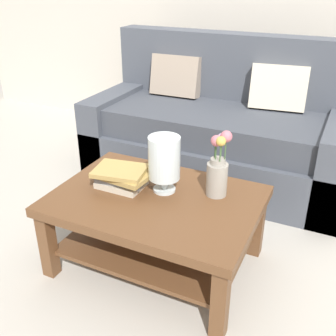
# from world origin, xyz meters

# --- Properties ---
(ground_plane) EXTENTS (10.00, 10.00, 0.00)m
(ground_plane) POSITION_xyz_m (0.00, 0.00, 0.00)
(ground_plane) COLOR #B7B2A8
(couch) EXTENTS (1.94, 0.90, 1.06)m
(couch) POSITION_xyz_m (-0.04, 0.78, 0.36)
(couch) COLOR #474C56
(couch) RESTS_ON ground
(coffee_table) EXTENTS (1.07, 0.76, 0.43)m
(coffee_table) POSITION_xyz_m (0.01, -0.42, 0.31)
(coffee_table) COLOR brown
(coffee_table) RESTS_ON ground
(book_stack_main) EXTENTS (0.31, 0.25, 0.11)m
(book_stack_main) POSITION_xyz_m (-0.20, -0.40, 0.49)
(book_stack_main) COLOR beige
(book_stack_main) RESTS_ON coffee_table
(glass_hurricane_vase) EXTENTS (0.17, 0.17, 0.31)m
(glass_hurricane_vase) POSITION_xyz_m (0.03, -0.34, 0.62)
(glass_hurricane_vase) COLOR silver
(glass_hurricane_vase) RESTS_ON coffee_table
(flower_pitcher) EXTENTS (0.12, 0.11, 0.36)m
(flower_pitcher) POSITION_xyz_m (0.30, -0.26, 0.58)
(flower_pitcher) COLOR #9E998E
(flower_pitcher) RESTS_ON coffee_table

